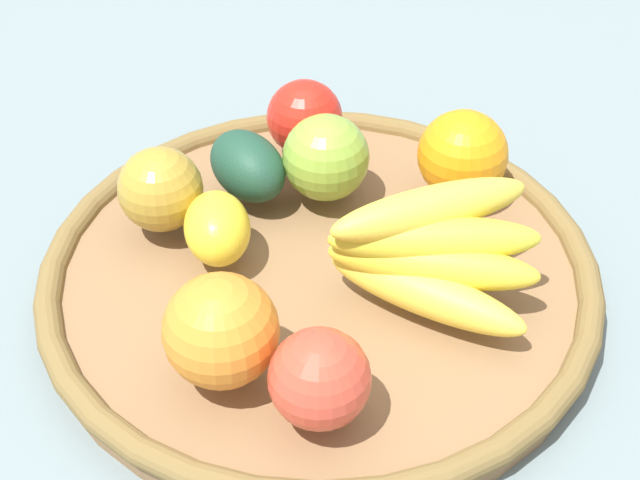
% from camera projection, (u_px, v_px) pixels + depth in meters
% --- Properties ---
extents(ground_plane, '(2.40, 2.40, 0.00)m').
position_uv_depth(ground_plane, '(320.00, 293.00, 0.75)').
color(ground_plane, slate).
rests_on(ground_plane, ground).
extents(basket, '(0.43, 0.43, 0.03)m').
position_uv_depth(basket, '(320.00, 276.00, 0.74)').
color(basket, brown).
rests_on(basket, ground_plane).
extents(orange_0, '(0.11, 0.11, 0.08)m').
position_uv_depth(orange_0, '(221.00, 331.00, 0.62)').
color(orange_0, orange).
rests_on(orange_0, basket).
extents(lemon_0, '(0.07, 0.06, 0.05)m').
position_uv_depth(lemon_0, '(218.00, 228.00, 0.72)').
color(lemon_0, yellow).
rests_on(lemon_0, basket).
extents(banana_bunch, '(0.13, 0.16, 0.08)m').
position_uv_depth(banana_bunch, '(431.00, 251.00, 0.68)').
color(banana_bunch, yellow).
rests_on(banana_bunch, basket).
extents(apple_2, '(0.07, 0.07, 0.07)m').
position_uv_depth(apple_2, '(161.00, 189.00, 0.74)').
color(apple_2, '#A9862D').
rests_on(apple_2, basket).
extents(apple_1, '(0.07, 0.07, 0.07)m').
position_uv_depth(apple_1, '(320.00, 379.00, 0.60)').
color(apple_1, '#D6432E').
rests_on(apple_1, basket).
extents(apple_0, '(0.09, 0.09, 0.07)m').
position_uv_depth(apple_0, '(305.00, 118.00, 0.82)').
color(apple_0, red).
rests_on(apple_0, basket).
extents(apple_3, '(0.10, 0.10, 0.07)m').
position_uv_depth(apple_3, '(326.00, 158.00, 0.77)').
color(apple_3, '#82A938').
rests_on(apple_3, basket).
extents(orange_1, '(0.08, 0.08, 0.07)m').
position_uv_depth(orange_1, '(463.00, 155.00, 0.77)').
color(orange_1, orange).
rests_on(orange_1, basket).
extents(avocado, '(0.09, 0.09, 0.05)m').
position_uv_depth(avocado, '(248.00, 166.00, 0.78)').
color(avocado, '#1D4331').
rests_on(avocado, basket).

